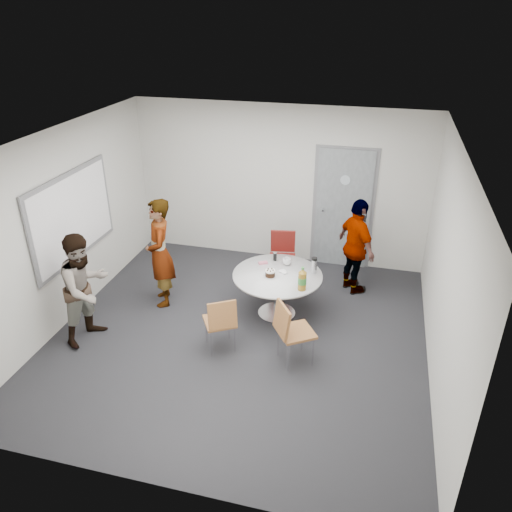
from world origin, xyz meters
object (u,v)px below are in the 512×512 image
(whiteboard, at_px, (73,216))
(chair_near_right, at_px, (290,328))
(chair_far, at_px, (282,252))
(person_main, at_px, (160,253))
(person_left, at_px, (85,288))
(table, at_px, (280,280))
(person_right, at_px, (356,247))
(chair_near_left, at_px, (221,320))
(door, at_px, (343,209))

(whiteboard, xyz_separation_m, chair_near_right, (3.23, -0.58, -0.92))
(whiteboard, xyz_separation_m, chair_far, (2.72, 1.44, -0.92))
(person_main, relative_size, person_left, 1.08)
(chair_near_right, relative_size, chair_far, 1.00)
(table, bearing_deg, chair_far, 99.43)
(person_main, distance_m, person_left, 1.23)
(chair_near_right, xyz_separation_m, chair_far, (-0.51, 2.02, -0.00))
(chair_near_right, bearing_deg, chair_far, 160.64)
(person_right, bearing_deg, chair_far, 53.28)
(chair_far, bearing_deg, person_main, 23.71)
(chair_near_left, distance_m, chair_near_right, 0.90)
(chair_near_left, relative_size, chair_near_right, 0.93)
(table, height_order, chair_far, table)
(person_left, relative_size, person_right, 1.00)
(person_left, xyz_separation_m, person_right, (3.36, 2.13, -0.00))
(chair_near_left, xyz_separation_m, person_left, (-1.82, -0.14, 0.28))
(chair_far, bearing_deg, door, -144.65)
(door, relative_size, person_right, 1.38)
(table, distance_m, person_main, 1.81)
(table, xyz_separation_m, person_right, (0.99, 0.97, 0.18))
(door, bearing_deg, person_right, -70.37)
(whiteboard, bearing_deg, person_left, -54.43)
(door, height_order, chair_near_right, door)
(person_left, bearing_deg, whiteboard, 52.72)
(whiteboard, xyz_separation_m, chair_near_left, (2.33, -0.58, -0.96))
(table, distance_m, person_left, 2.65)
(whiteboard, relative_size, person_main, 1.14)
(chair_near_right, bearing_deg, person_right, 128.65)
(chair_far, bearing_deg, person_right, 169.43)
(table, xyz_separation_m, chair_near_left, (-0.55, -1.03, -0.09))
(table, bearing_deg, person_main, -177.43)
(door, height_order, person_left, door)
(chair_near_left, xyz_separation_m, person_right, (1.54, 2.00, 0.28))
(chair_near_left, bearing_deg, chair_near_right, -31.41)
(chair_near_left, height_order, chair_far, chair_far)
(whiteboard, relative_size, chair_near_left, 2.34)
(door, bearing_deg, table, -110.39)
(person_right, bearing_deg, person_left, 86.65)
(door, relative_size, whiteboard, 1.12)
(chair_near_left, distance_m, person_left, 1.84)
(chair_near_left, relative_size, person_main, 0.49)
(door, bearing_deg, chair_far, -135.04)
(chair_far, height_order, person_left, person_left)
(chair_near_left, bearing_deg, person_left, 153.18)
(chair_near_left, bearing_deg, table, 30.63)
(chair_far, distance_m, person_right, 1.18)
(whiteboard, xyz_separation_m, person_main, (1.09, 0.37, -0.62))
(door, height_order, table, door)
(person_main, relative_size, person_right, 1.08)
(door, bearing_deg, chair_near_right, -96.66)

